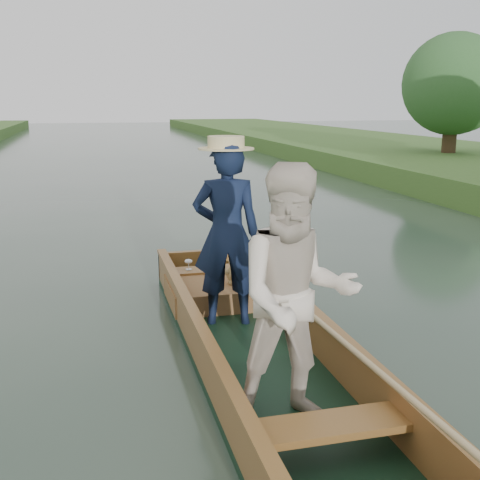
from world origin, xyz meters
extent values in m
plane|color=#283D30|center=(0.00, 0.00, 0.00)|extent=(120.00, 120.00, 0.00)
cylinder|color=#47331E|center=(9.80, 12.37, 1.15)|extent=(0.44, 0.44, 2.31)
sphere|color=#265321|center=(9.80, 12.37, 2.71)|extent=(3.13, 3.13, 3.13)
sphere|color=#265321|center=(10.40, 12.67, 2.31)|extent=(2.20, 2.20, 2.20)
cube|color=black|center=(0.00, 0.00, 0.04)|extent=(1.10, 5.00, 0.08)
cube|color=brown|center=(-0.51, 0.00, 0.24)|extent=(0.08, 5.00, 0.32)
cube|color=brown|center=(0.51, 0.00, 0.24)|extent=(0.08, 5.00, 0.32)
cube|color=brown|center=(0.00, 2.46, 0.24)|extent=(1.10, 0.08, 0.32)
cube|color=brown|center=(-0.51, 0.00, 0.42)|extent=(0.10, 5.00, 0.04)
cube|color=brown|center=(0.51, 0.00, 0.42)|extent=(0.10, 5.00, 0.04)
cube|color=brown|center=(0.00, 1.90, 0.30)|extent=(0.94, 0.30, 0.05)
cube|color=brown|center=(0.00, -1.60, 0.30)|extent=(0.94, 0.30, 0.05)
imported|color=#111B35|center=(-0.08, 0.82, 0.96)|extent=(0.71, 0.53, 1.77)
cylinder|color=beige|center=(-0.08, 0.82, 1.81)|extent=(0.52, 0.52, 0.12)
imported|color=beige|center=(-0.06, -1.12, 0.95)|extent=(0.92, 0.76, 1.75)
cube|color=brown|center=(-0.14, 1.44, 0.19)|extent=(0.85, 0.90, 0.22)
sphere|color=tan|center=(0.13, 1.34, 0.41)|extent=(0.19, 0.19, 0.19)
sphere|color=tan|center=(0.13, 1.33, 0.55)|extent=(0.15, 0.15, 0.15)
sphere|color=tan|center=(0.08, 1.33, 0.61)|extent=(0.05, 0.05, 0.05)
sphere|color=tan|center=(0.19, 1.33, 0.61)|extent=(0.05, 0.05, 0.05)
sphere|color=tan|center=(0.13, 1.27, 0.54)|extent=(0.06, 0.06, 0.06)
sphere|color=tan|center=(0.05, 1.32, 0.44)|extent=(0.07, 0.07, 0.07)
sphere|color=tan|center=(0.22, 1.32, 0.44)|extent=(0.07, 0.07, 0.07)
sphere|color=tan|center=(0.08, 1.31, 0.32)|extent=(0.08, 0.08, 0.08)
sphere|color=tan|center=(0.18, 1.31, 0.32)|extent=(0.08, 0.08, 0.08)
cylinder|color=silver|center=(-0.27, 1.90, 0.33)|extent=(0.07, 0.07, 0.01)
cylinder|color=silver|center=(-0.27, 1.90, 0.37)|extent=(0.01, 0.01, 0.08)
ellipsoid|color=silver|center=(-0.27, 1.90, 0.43)|extent=(0.09, 0.09, 0.05)
cylinder|color=tan|center=(0.43, -0.48, 0.46)|extent=(0.04, 3.95, 0.18)
camera|label=1|loc=(-1.32, -4.63, 2.20)|focal=45.00mm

